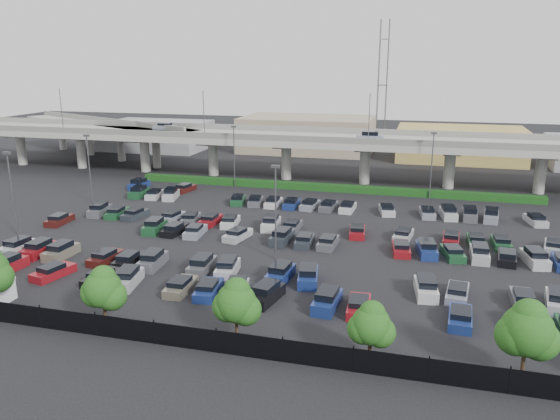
% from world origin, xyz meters
% --- Properties ---
extents(ground, '(280.00, 280.00, 0.00)m').
position_xyz_m(ground, '(0.00, 0.00, 0.00)').
color(ground, black).
extents(overpass, '(150.00, 13.00, 15.80)m').
position_xyz_m(overpass, '(-0.17, 31.98, 6.97)').
color(overpass, gray).
rests_on(overpass, ground).
extents(on_ramp, '(50.93, 30.13, 8.80)m').
position_xyz_m(on_ramp, '(-52.10, 43.05, 6.86)').
color(on_ramp, gray).
rests_on(on_ramp, ground).
extents(hedge, '(66.00, 1.60, 1.10)m').
position_xyz_m(hedge, '(0.00, 25.00, 0.55)').
color(hedge, '#103A13').
rests_on(hedge, ground).
extents(fence, '(70.00, 0.10, 2.00)m').
position_xyz_m(fence, '(-0.05, -28.00, 0.90)').
color(fence, black).
rests_on(fence, ground).
extents(tree_row, '(65.07, 3.66, 5.94)m').
position_xyz_m(tree_row, '(0.70, -26.53, 3.52)').
color(tree_row, '#332316').
rests_on(tree_row, ground).
extents(parked_cars, '(62.90, 41.67, 1.67)m').
position_xyz_m(parked_cars, '(-0.35, -3.41, 0.62)').
color(parked_cars, '#421411').
rests_on(parked_cars, ground).
extents(light_poles, '(66.90, 48.38, 10.30)m').
position_xyz_m(light_poles, '(-4.13, 2.00, 6.24)').
color(light_poles, '#4D4C52').
rests_on(light_poles, ground).
extents(distant_buildings, '(138.00, 24.00, 9.00)m').
position_xyz_m(distant_buildings, '(12.38, 61.81, 3.74)').
color(distant_buildings, gray).
rests_on(distant_buildings, ground).
extents(comm_tower, '(2.40, 2.40, 30.00)m').
position_xyz_m(comm_tower, '(4.00, 74.00, 15.61)').
color(comm_tower, '#4D4C52').
rests_on(comm_tower, ground).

